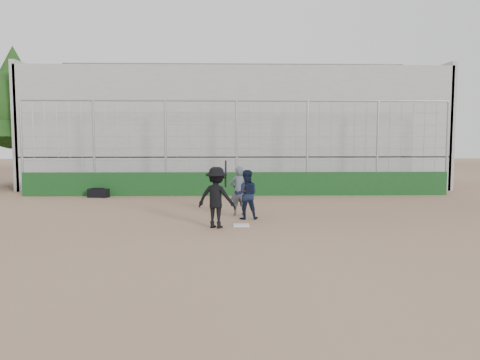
{
  "coord_description": "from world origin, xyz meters",
  "views": [
    {
      "loc": [
        -0.35,
        -12.8,
        2.39
      ],
      "look_at": [
        0.0,
        1.4,
        1.15
      ],
      "focal_mm": 35.0,
      "sensor_mm": 36.0,
      "label": 1
    }
  ],
  "objects_px": {
    "equipment_bag": "(98,193)",
    "umpire": "(239,193)",
    "batter_at_plate": "(216,197)",
    "catcher_crouched": "(246,203)"
  },
  "relations": [
    {
      "from": "batter_at_plate",
      "to": "equipment_bag",
      "type": "xyz_separation_m",
      "value": [
        -5.03,
        6.74,
        -0.65
      ]
    },
    {
      "from": "batter_at_plate",
      "to": "catcher_crouched",
      "type": "bearing_deg",
      "value": 56.78
    },
    {
      "from": "catcher_crouched",
      "to": "umpire",
      "type": "xyz_separation_m",
      "value": [
        -0.21,
        0.79,
        0.19
      ]
    },
    {
      "from": "batter_at_plate",
      "to": "catcher_crouched",
      "type": "height_order",
      "value": "batter_at_plate"
    },
    {
      "from": "batter_at_plate",
      "to": "equipment_bag",
      "type": "bearing_deg",
      "value": 126.77
    },
    {
      "from": "batter_at_plate",
      "to": "umpire",
      "type": "xyz_separation_m",
      "value": [
        0.64,
        2.1,
        -0.13
      ]
    },
    {
      "from": "umpire",
      "to": "equipment_bag",
      "type": "bearing_deg",
      "value": -57.88
    },
    {
      "from": "batter_at_plate",
      "to": "umpire",
      "type": "bearing_deg",
      "value": 73.0
    },
    {
      "from": "equipment_bag",
      "to": "umpire",
      "type": "bearing_deg",
      "value": -39.24
    },
    {
      "from": "equipment_bag",
      "to": "catcher_crouched",
      "type": "bearing_deg",
      "value": -42.68
    }
  ]
}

